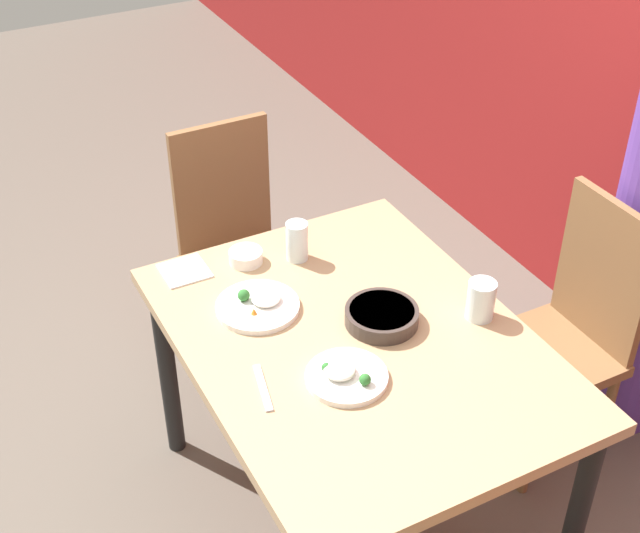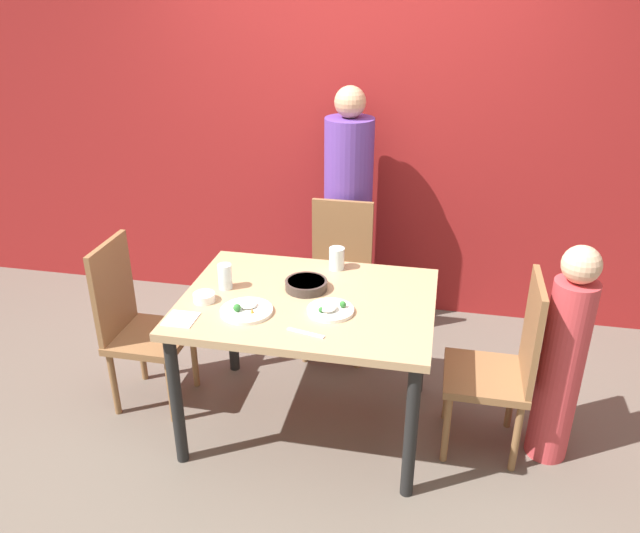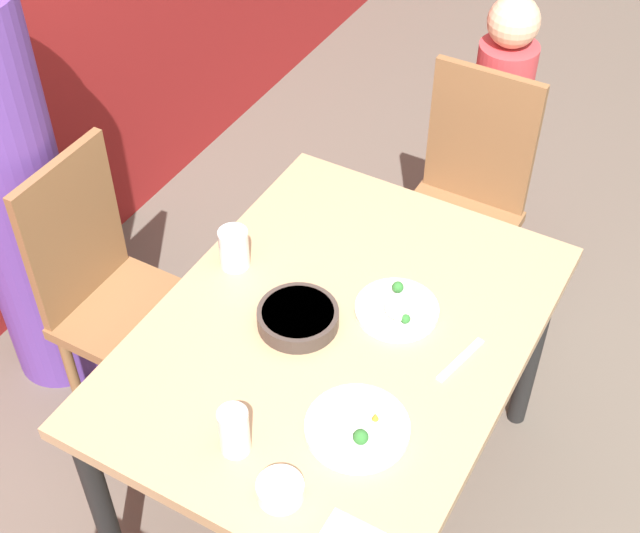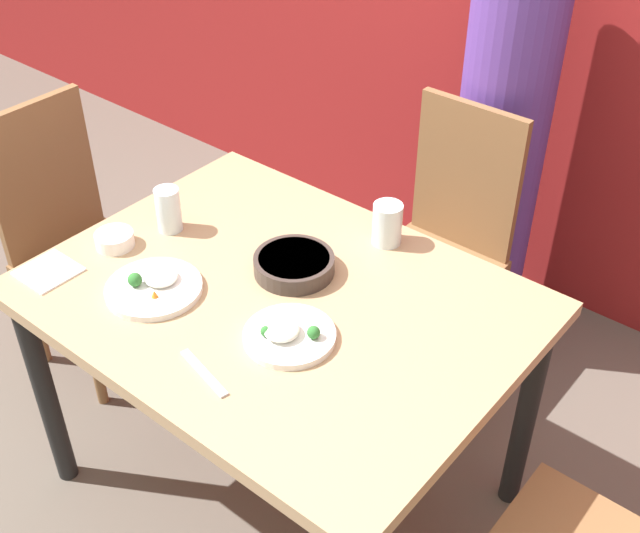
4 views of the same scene
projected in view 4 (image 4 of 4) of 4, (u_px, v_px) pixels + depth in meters
ground_plane at (285, 484)px, 2.50m from camera, size 10.00×10.00×0.00m
dining_table at (279, 321)px, 2.10m from camera, size 1.24×0.93×0.76m
chair_adult_spot at (444, 240)px, 2.70m from camera, size 0.40×0.40×0.95m
chair_empty_left at (74, 237)px, 2.71m from camera, size 0.40×0.40×0.95m
person_adult at (501, 139)px, 2.74m from camera, size 0.31×0.31×1.61m
bowl_curry at (294, 264)px, 2.11m from camera, size 0.21×0.21×0.05m
plate_rice_adult at (154, 287)px, 2.05m from camera, size 0.25×0.25×0.05m
plate_rice_child at (288, 335)px, 1.90m from camera, size 0.22×0.22×0.05m
bowl_rice_small at (115, 239)px, 2.20m from camera, size 0.11×0.11×0.04m
glass_water_tall at (168, 210)px, 2.24m from camera, size 0.07×0.07×0.13m
glass_water_short at (387, 224)px, 2.19m from camera, size 0.08×0.08×0.12m
napkin_folded at (48, 271)px, 2.12m from camera, size 0.14×0.14×0.01m
fork_steel at (204, 373)px, 1.81m from camera, size 0.18×0.06×0.01m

